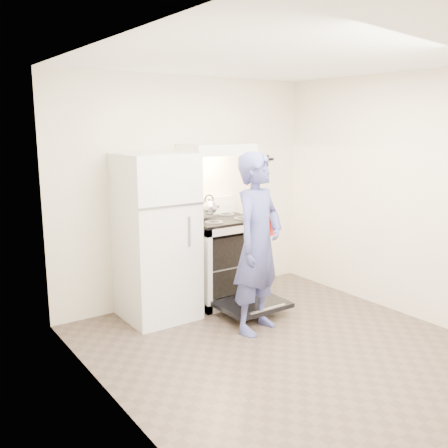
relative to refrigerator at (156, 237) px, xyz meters
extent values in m
plane|color=#504136|center=(0.58, -1.45, -0.85)|extent=(3.60, 3.60, 0.00)
cube|color=beige|center=(0.58, 0.35, 0.40)|extent=(3.20, 0.02, 2.50)
cube|color=silver|center=(0.00, 0.00, 0.00)|extent=(0.70, 0.70, 1.70)
cube|color=silver|center=(0.81, 0.02, -0.39)|extent=(0.76, 0.65, 0.92)
cube|color=black|center=(0.81, 0.02, 0.09)|extent=(0.76, 0.65, 0.03)
cube|color=silver|center=(0.81, 0.31, 0.20)|extent=(0.76, 0.07, 0.20)
cube|color=black|center=(0.81, -0.57, -0.72)|extent=(0.70, 0.54, 0.04)
cube|color=slate|center=(0.81, 0.02, -0.41)|extent=(0.60, 0.52, 0.01)
cube|color=silver|center=(0.81, 0.10, 0.86)|extent=(0.76, 0.50, 0.12)
cube|color=black|center=(1.63, 0.33, 0.70)|extent=(0.40, 0.02, 0.03)
cylinder|color=olive|center=(0.87, 0.05, -0.40)|extent=(0.35, 0.35, 0.02)
cylinder|color=silver|center=(1.10, -0.18, 0.20)|extent=(0.11, 0.11, 0.13)
imported|color=navy|center=(0.63, -0.87, 0.02)|extent=(0.74, 0.61, 1.73)
camera|label=1|loc=(-2.27, -4.46, 1.14)|focal=40.00mm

